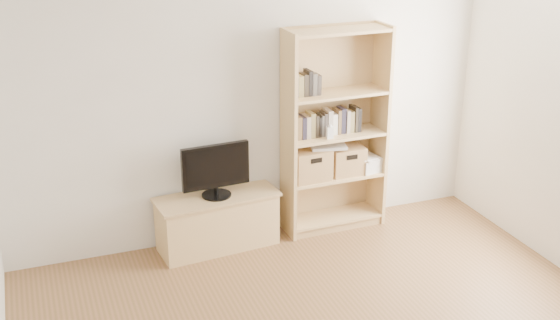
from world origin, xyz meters
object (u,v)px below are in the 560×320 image
baby_monitor (330,133)px  laptop (328,146)px  tv_stand (218,223)px  basket_left (309,164)px  television (216,171)px  bookshelf (335,131)px  basket_right (346,160)px

baby_monitor → laptop: bearing=75.9°
tv_stand → baby_monitor: bearing=-10.0°
basket_left → baby_monitor: bearing=-35.4°
basket_left → laptop: 0.24m
baby_monitor → laptop: size_ratio=0.34×
baby_monitor → laptop: baby_monitor is taller
television → laptop: television is taller
tv_stand → basket_left: size_ratio=3.00×
tv_stand → baby_monitor: 1.30m
basket_left → laptop: laptop is taller
bookshelf → laptop: (-0.08, -0.01, -0.13)m
bookshelf → laptop: bookshelf is taller
television → basket_left: (0.90, 0.02, -0.07)m
bookshelf → television: bookshelf is taller
tv_stand → television: 0.50m
tv_stand → laptop: bearing=-4.8°
bookshelf → basket_left: bearing=-178.8°
bookshelf → baby_monitor: bearing=-135.0°
baby_monitor → basket_left: (-0.15, 0.10, -0.32)m
bookshelf → laptop: bearing=-171.3°
television → basket_left: television is taller
bookshelf → basket_right: size_ratio=6.02×
bookshelf → basket_right: bookshelf is taller
baby_monitor → laptop: (0.03, 0.10, -0.16)m
television → basket_left: bearing=-2.5°
bookshelf → basket_left: size_ratio=5.49×
basket_left → television: bearing=178.3°
bookshelf → baby_monitor: bookshelf is taller
television → basket_right: size_ratio=1.91×
tv_stand → bookshelf: (1.16, 0.03, 0.72)m
bookshelf → basket_left: 0.38m
basket_left → laptop: (0.18, -0.00, 0.16)m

